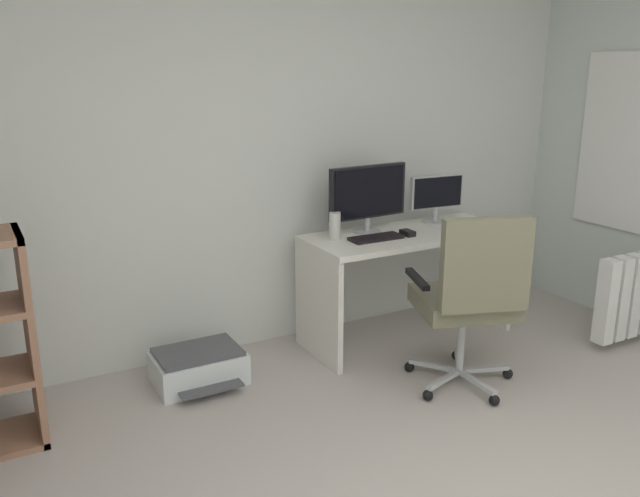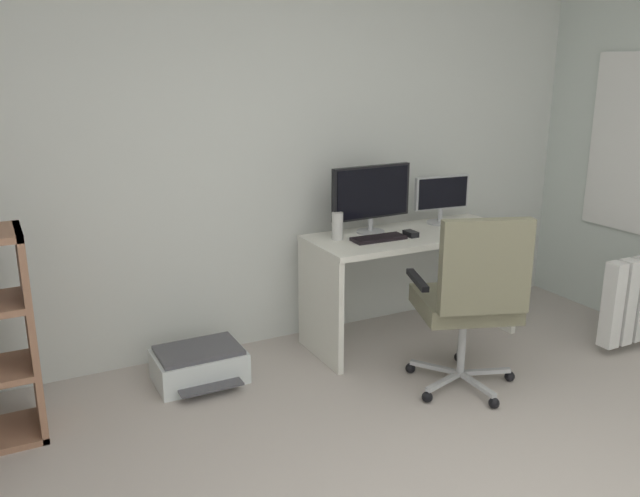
{
  "view_description": "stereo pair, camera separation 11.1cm",
  "coord_description": "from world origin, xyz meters",
  "px_view_note": "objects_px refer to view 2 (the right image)",
  "views": [
    {
      "loc": [
        -1.53,
        -1.08,
        1.78
      ],
      "look_at": [
        0.13,
        1.93,
        0.8
      ],
      "focal_mm": 36.84,
      "sensor_mm": 36.0,
      "label": 1
    },
    {
      "loc": [
        -1.43,
        -1.13,
        1.78
      ],
      "look_at": [
        0.13,
        1.93,
        0.8
      ],
      "focal_mm": 36.84,
      "sensor_mm": 36.0,
      "label": 2
    }
  ],
  "objects_px": {
    "printer": "(199,365)",
    "monitor_secondary": "(441,196)",
    "keyboard": "(379,238)",
    "office_chair": "(472,295)",
    "computer_mouse": "(411,234)",
    "desk": "(412,262)",
    "monitor_main": "(371,194)",
    "desktop_speaker": "(337,226)"
  },
  "relations": [
    {
      "from": "keyboard",
      "to": "computer_mouse",
      "type": "distance_m",
      "value": 0.23
    },
    {
      "from": "computer_mouse",
      "to": "desktop_speaker",
      "type": "height_order",
      "value": "desktop_speaker"
    },
    {
      "from": "office_chair",
      "to": "desk",
      "type": "bearing_deg",
      "value": 78.75
    },
    {
      "from": "monitor_main",
      "to": "desktop_speaker",
      "type": "height_order",
      "value": "monitor_main"
    },
    {
      "from": "desktop_speaker",
      "to": "monitor_secondary",
      "type": "bearing_deg",
      "value": 3.32
    },
    {
      "from": "office_chair",
      "to": "printer",
      "type": "height_order",
      "value": "office_chair"
    },
    {
      "from": "printer",
      "to": "monitor_secondary",
      "type": "bearing_deg",
      "value": 2.88
    },
    {
      "from": "monitor_main",
      "to": "office_chair",
      "type": "xyz_separation_m",
      "value": [
        0.09,
        -0.9,
        -0.4
      ]
    },
    {
      "from": "computer_mouse",
      "to": "printer",
      "type": "bearing_deg",
      "value": 175.23
    },
    {
      "from": "desk",
      "to": "monitor_main",
      "type": "xyz_separation_m",
      "value": [
        -0.24,
        0.13,
        0.45
      ]
    },
    {
      "from": "monitor_main",
      "to": "monitor_secondary",
      "type": "distance_m",
      "value": 0.55
    },
    {
      "from": "keyboard",
      "to": "desktop_speaker",
      "type": "xyz_separation_m",
      "value": [
        -0.22,
        0.13,
        0.07
      ]
    },
    {
      "from": "desktop_speaker",
      "to": "keyboard",
      "type": "bearing_deg",
      "value": -29.9
    },
    {
      "from": "keyboard",
      "to": "office_chair",
      "type": "relative_size",
      "value": 0.33
    },
    {
      "from": "printer",
      "to": "desktop_speaker",
      "type": "bearing_deg",
      "value": 2.48
    },
    {
      "from": "desk",
      "to": "monitor_secondary",
      "type": "distance_m",
      "value": 0.51
    },
    {
      "from": "computer_mouse",
      "to": "desktop_speaker",
      "type": "bearing_deg",
      "value": 161.58
    },
    {
      "from": "monitor_main",
      "to": "keyboard",
      "type": "xyz_separation_m",
      "value": [
        -0.05,
        -0.17,
        -0.24
      ]
    },
    {
      "from": "desk",
      "to": "keyboard",
      "type": "xyz_separation_m",
      "value": [
        -0.29,
        -0.05,
        0.21
      ]
    },
    {
      "from": "desk",
      "to": "monitor_main",
      "type": "bearing_deg",
      "value": 152.22
    },
    {
      "from": "keyboard",
      "to": "computer_mouse",
      "type": "bearing_deg",
      "value": -3.64
    },
    {
      "from": "printer",
      "to": "keyboard",
      "type": "bearing_deg",
      "value": -4.34
    },
    {
      "from": "keyboard",
      "to": "printer",
      "type": "xyz_separation_m",
      "value": [
        -1.14,
        0.09,
        -0.64
      ]
    },
    {
      "from": "keyboard",
      "to": "office_chair",
      "type": "xyz_separation_m",
      "value": [
        0.13,
        -0.73,
        -0.16
      ]
    },
    {
      "from": "keyboard",
      "to": "printer",
      "type": "height_order",
      "value": "keyboard"
    },
    {
      "from": "monitor_main",
      "to": "computer_mouse",
      "type": "bearing_deg",
      "value": -47.46
    },
    {
      "from": "keyboard",
      "to": "desktop_speaker",
      "type": "relative_size",
      "value": 2.0
    },
    {
      "from": "desktop_speaker",
      "to": "office_chair",
      "type": "bearing_deg",
      "value": -67.52
    },
    {
      "from": "desktop_speaker",
      "to": "office_chair",
      "type": "relative_size",
      "value": 0.16
    },
    {
      "from": "monitor_secondary",
      "to": "computer_mouse",
      "type": "xyz_separation_m",
      "value": [
        -0.37,
        -0.19,
        -0.17
      ]
    },
    {
      "from": "monitor_main",
      "to": "desk",
      "type": "bearing_deg",
      "value": -27.78
    },
    {
      "from": "computer_mouse",
      "to": "printer",
      "type": "distance_m",
      "value": 1.52
    },
    {
      "from": "computer_mouse",
      "to": "desktop_speaker",
      "type": "xyz_separation_m",
      "value": [
        -0.45,
        0.15,
        0.07
      ]
    },
    {
      "from": "keyboard",
      "to": "monitor_main",
      "type": "bearing_deg",
      "value": 75.51
    },
    {
      "from": "office_chair",
      "to": "computer_mouse",
      "type": "bearing_deg",
      "value": 82.62
    },
    {
      "from": "desk",
      "to": "keyboard",
      "type": "height_order",
      "value": "keyboard"
    },
    {
      "from": "monitor_secondary",
      "to": "desktop_speaker",
      "type": "xyz_separation_m",
      "value": [
        -0.82,
        -0.05,
        -0.11
      ]
    },
    {
      "from": "monitor_secondary",
      "to": "printer",
      "type": "bearing_deg",
      "value": -177.12
    },
    {
      "from": "desk",
      "to": "desktop_speaker",
      "type": "height_order",
      "value": "desktop_speaker"
    },
    {
      "from": "keyboard",
      "to": "printer",
      "type": "distance_m",
      "value": 1.31
    },
    {
      "from": "keyboard",
      "to": "monitor_secondary",
      "type": "bearing_deg",
      "value": 17.32
    },
    {
      "from": "monitor_main",
      "to": "desktop_speaker",
      "type": "distance_m",
      "value": 0.32
    }
  ]
}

